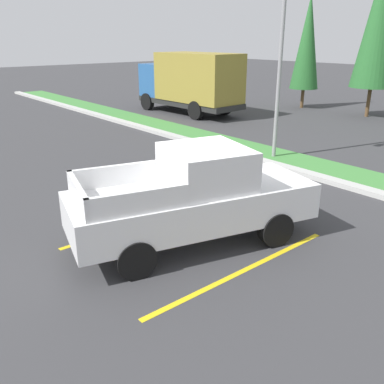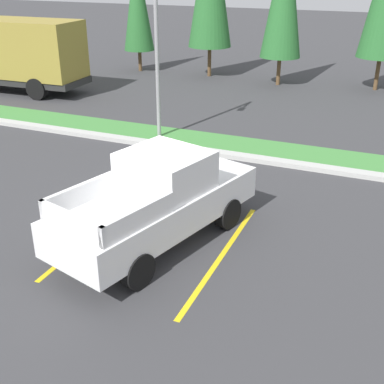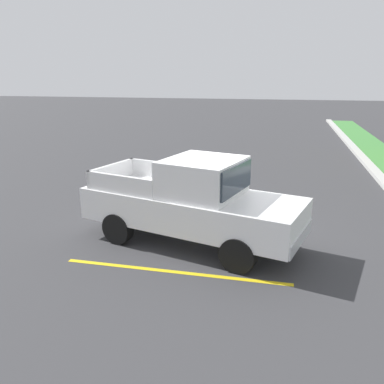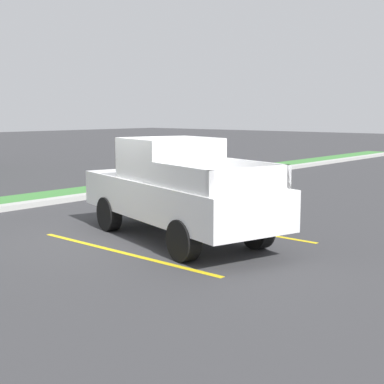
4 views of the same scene
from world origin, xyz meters
name	(u,v)px [view 3 (image 3 of 4)]	position (x,y,z in m)	size (l,w,h in m)	color
ground_plane	(228,235)	(0.00, 0.00, 0.00)	(120.00, 120.00, 0.00)	#38383A
parking_line_near	(204,221)	(-0.91, -0.80, 0.00)	(0.12, 4.80, 0.01)	yellow
parking_line_far	(175,272)	(2.19, -0.80, 0.00)	(0.12, 4.80, 0.01)	yellow
pickup_truck_main	(193,202)	(0.65, -0.75, 1.04)	(3.22, 5.53, 2.10)	black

